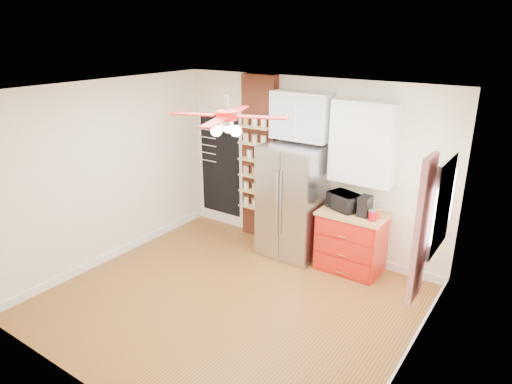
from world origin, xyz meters
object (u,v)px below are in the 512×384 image
Objects in this scene: fridge at (292,201)px; canister_left at (372,216)px; toaster_oven at (344,201)px; red_cabinet at (351,241)px; coffee_maker at (365,206)px; pantry_jar_oats at (250,154)px; ceiling_fan at (227,116)px.

fridge reaches higher than canister_left.
toaster_oven reaches higher than canister_left.
canister_left is at bearing -22.98° from red_cabinet.
red_cabinet is 2.10× the size of toaster_oven.
coffee_maker is at bearing 9.99° from toaster_oven.
fridge is at bearing -177.05° from red_cabinet.
fridge reaches higher than pantry_jar_oats.
ceiling_fan is at bearing -94.68° from toaster_oven.
fridge is at bearing -176.58° from coffee_maker.
canister_left is (0.49, -0.17, -0.06)m from toaster_oven.
ceiling_fan is 4.86× the size of coffee_maker.
fridge is 1.30m from canister_left.
canister_left is at bearing 0.60° from toaster_oven.
toaster_oven is (-0.17, 0.03, 0.57)m from red_cabinet.
canister_left is at bearing -33.54° from coffee_maker.
fridge is 2.25m from ceiling_fan.
fridge reaches higher than red_cabinet.
red_cabinet is 6.84× the size of pantry_jar_oats.
red_cabinet is 3.26× the size of coffee_maker.
canister_left is at bearing 51.03° from ceiling_fan.
ceiling_fan is 2.33m from toaster_oven.
ceiling_fan is at bearing -88.24° from fridge.
fridge is 1.06m from red_cabinet.
fridge is at bearing 91.76° from ceiling_fan.
fridge reaches higher than toaster_oven.
coffee_maker is at bearing -3.99° from pantry_jar_oats.
toaster_oven is 3.26× the size of canister_left.
fridge reaches higher than coffee_maker.
red_cabinet is at bearing 157.02° from canister_left.
ceiling_fan reaches higher than coffee_maker.
canister_left is (1.30, -0.09, 0.09)m from fridge.
toaster_oven is at bearing 5.45° from fridge.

